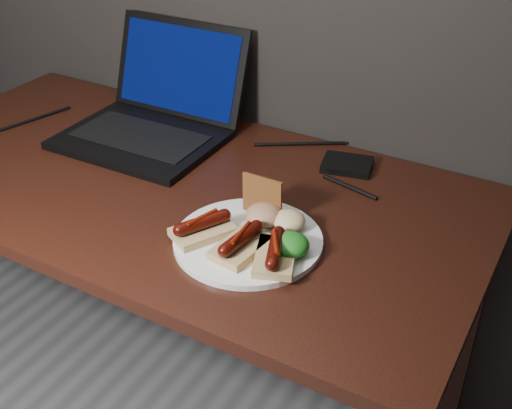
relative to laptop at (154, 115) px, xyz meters
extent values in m
cube|color=#39180E|center=(0.16, -0.18, -0.07)|extent=(1.40, 0.70, 0.03)
cube|color=#39180E|center=(-0.49, 0.12, -0.44)|extent=(0.05, 0.05, 0.72)
cube|color=#39180E|center=(0.81, 0.12, -0.44)|extent=(0.05, 0.05, 0.72)
cube|color=black|center=(0.00, -0.06, -0.04)|extent=(0.38, 0.29, 0.02)
cube|color=black|center=(0.00, -0.06, -0.03)|extent=(0.32, 0.16, 0.00)
cube|color=black|center=(0.00, 0.12, 0.08)|extent=(0.38, 0.10, 0.23)
cube|color=#060742|center=(0.00, 0.12, 0.08)|extent=(0.34, 0.08, 0.20)
cube|color=black|center=(0.49, 0.07, -0.04)|extent=(0.13, 0.11, 0.02)
cylinder|color=black|center=(0.09, -0.12, -0.05)|extent=(0.11, 0.15, 0.01)
cylinder|color=black|center=(0.34, 0.12, -0.05)|extent=(0.19, 0.12, 0.01)
cylinder|color=black|center=(0.53, -0.01, -0.05)|extent=(0.14, 0.04, 0.01)
cylinder|color=black|center=(-0.32, -0.09, -0.05)|extent=(0.06, 0.20, 0.01)
cylinder|color=white|center=(0.44, -0.29, -0.04)|extent=(0.33, 0.33, 0.01)
cube|color=#D8B27F|center=(0.36, -0.32, -0.03)|extent=(0.12, 0.13, 0.02)
cylinder|color=#470E04|center=(0.36, -0.32, -0.01)|extent=(0.07, 0.10, 0.02)
sphere|color=#470E04|center=(0.34, -0.37, -0.01)|extent=(0.03, 0.02, 0.02)
sphere|color=#470E04|center=(0.38, -0.28, -0.01)|extent=(0.03, 0.02, 0.02)
cylinder|color=#6D1205|center=(0.36, -0.32, 0.00)|extent=(0.03, 0.07, 0.01)
cube|color=#D8B27F|center=(0.45, -0.33, -0.03)|extent=(0.08, 0.12, 0.02)
cylinder|color=#470E04|center=(0.45, -0.33, -0.01)|extent=(0.04, 0.10, 0.02)
sphere|color=#470E04|center=(0.44, -0.38, -0.01)|extent=(0.03, 0.02, 0.02)
sphere|color=#470E04|center=(0.45, -0.28, -0.01)|extent=(0.03, 0.02, 0.02)
cylinder|color=#6D1205|center=(0.45, -0.33, 0.00)|extent=(0.01, 0.07, 0.01)
cube|color=#D8B27F|center=(0.52, -0.33, -0.03)|extent=(0.11, 0.13, 0.02)
cylinder|color=#470E04|center=(0.52, -0.33, -0.01)|extent=(0.06, 0.10, 0.02)
sphere|color=#470E04|center=(0.53, -0.37, -0.01)|extent=(0.03, 0.02, 0.02)
sphere|color=#470E04|center=(0.50, -0.28, -0.01)|extent=(0.03, 0.02, 0.02)
cylinder|color=#6D1205|center=(0.52, -0.33, 0.00)|extent=(0.04, 0.06, 0.01)
cube|color=brown|center=(0.42, -0.21, 0.00)|extent=(0.08, 0.01, 0.08)
ellipsoid|color=#1B5811|center=(0.53, -0.29, -0.02)|extent=(0.07, 0.07, 0.04)
ellipsoid|color=maroon|center=(0.44, -0.23, -0.02)|extent=(0.07, 0.07, 0.04)
ellipsoid|color=beige|center=(0.49, -0.22, -0.02)|extent=(0.06, 0.06, 0.04)
camera|label=1|loc=(0.94, -1.13, 0.66)|focal=45.00mm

